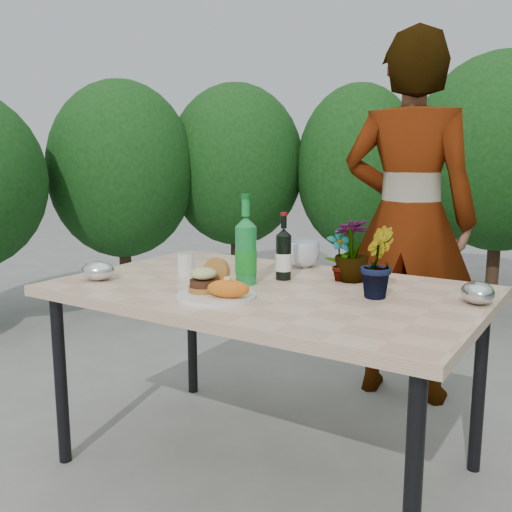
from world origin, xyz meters
The scene contains 18 objects.
ground centered at (0.00, 0.00, 0.00)m, with size 80.00×80.00×0.00m, color slate.
patio_table centered at (0.00, 0.00, 0.69)m, with size 1.60×1.00×0.75m.
shrub_hedge centered at (0.11, 1.58, 1.11)m, with size 6.89×5.13×2.04m.
dinner_plate centered at (-0.06, -0.25, 0.76)m, with size 0.28×0.28×0.01m, color white.
burger_stack centered at (-0.11, -0.23, 0.81)m, with size 0.11×0.16×0.11m.
sweet_potato centered at (0.01, -0.27, 0.80)m, with size 0.15×0.08×0.06m, color orange.
grilled_veg centered at (-0.04, -0.16, 0.78)m, with size 0.08×0.05×0.03m.
wine_bottle centered at (-0.01, 0.14, 0.85)m, with size 0.07×0.07×0.27m.
sparkling_water centered at (-0.09, -0.01, 0.88)m, with size 0.08×0.08×0.35m.
plastic_cup centered at (-0.39, -0.02, 0.80)m, with size 0.07×0.07×0.10m, color silver.
seedling_left centered at (0.19, 0.23, 0.85)m, with size 0.11×0.07×0.20m, color #24581E.
seedling_mid centered at (0.41, 0.06, 0.88)m, with size 0.14×0.11×0.25m, color #276121.
seedling_right centered at (0.24, 0.26, 0.88)m, with size 0.14×0.14×0.25m, color #26501B.
blue_bowl centered at (-0.06, 0.42, 0.81)m, with size 0.15×0.15×0.12m, color silver.
foil_packet_left centered at (-0.63, -0.28, 0.79)m, with size 0.13×0.11×0.08m, color silver.
foil_packet_right centered at (0.74, 0.16, 0.79)m, with size 0.13×0.11×0.08m, color silver.
person centered at (0.22, 1.01, 0.92)m, with size 0.67×0.44×1.85m, color #965B4B.
terracotta_pot centered at (-1.30, 2.00, 0.07)m, with size 0.17×0.17×0.14m.
Camera 1 is at (1.12, -1.83, 1.25)m, focal length 40.00 mm.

